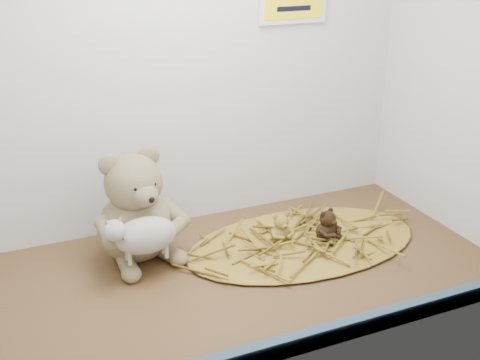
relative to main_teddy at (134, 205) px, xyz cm
name	(u,v)px	position (x,y,z in cm)	size (l,w,h in cm)	color
alcove_shell	(208,62)	(15.79, -6.82, 32.02)	(120.40, 60.20, 90.40)	#432B17
front_rail	(288,345)	(15.79, -44.62, -11.18)	(119.28, 2.20, 3.60)	#334D61
straw_bed	(303,242)	(37.99, -9.94, -12.41)	(58.67, 34.06, 1.14)	olive
main_teddy	(134,205)	(0.00, 0.00, 0.00)	(20.93, 22.09, 25.95)	#867852
toy_lamb	(146,235)	(0.00, -9.30, -3.08)	(17.41, 10.62, 11.25)	beige
mini_teddy_tan	(281,227)	(32.84, -8.07, -8.24)	(5.80, 6.12, 7.20)	olive
mini_teddy_brown	(327,224)	(43.15, -11.82, -7.86)	(6.43, 6.78, 7.97)	black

